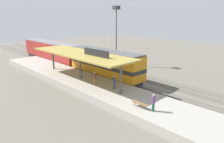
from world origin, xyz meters
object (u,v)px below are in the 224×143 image
object	(u,v)px
person_waiting	(95,77)
locomotive	(104,64)
light_mast	(116,23)
platform_bench	(140,103)
passenger_carriage_single	(50,51)
person_walking	(114,82)
person_boarding	(153,102)

from	to	relation	value
person_waiting	locomotive	bearing A→B (deg)	36.33
light_mast	person_waiting	size ratio (longest dim) A/B	6.84
locomotive	person_waiting	xyz separation A→B (m)	(-4.65, -3.42, -0.56)
person_waiting	platform_bench	bearing A→B (deg)	-99.05
person_waiting	passenger_carriage_single	bearing A→B (deg)	77.76
locomotive	person_walking	size ratio (longest dim) A/B	8.44
person_walking	light_mast	bearing A→B (deg)	43.98
light_mast	person_waiting	xyz separation A→B (m)	(-12.45, -8.51, -6.54)
platform_bench	person_boarding	bearing A→B (deg)	-77.36
locomotive	person_waiting	distance (m)	5.80
locomotive	person_waiting	bearing A→B (deg)	-143.67
person_walking	person_boarding	world-z (taller)	same
platform_bench	passenger_carriage_single	size ratio (longest dim) A/B	0.08
platform_bench	locomotive	bearing A→B (deg)	63.27
person_walking	locomotive	bearing A→B (deg)	57.23
light_mast	person_walking	distance (m)	17.82
light_mast	person_waiting	bearing A→B (deg)	-145.63
locomotive	person_waiting	world-z (taller)	locomotive
platform_bench	person_boarding	world-z (taller)	person_boarding
platform_bench	passenger_carriage_single	xyz separation A→B (m)	(6.00, 29.91, 0.97)
locomotive	person_boarding	world-z (taller)	locomotive
person_boarding	light_mast	bearing A→B (deg)	53.67
passenger_carriage_single	light_mast	size ratio (longest dim) A/B	1.71
locomotive	light_mast	world-z (taller)	light_mast
person_waiting	person_boarding	world-z (taller)	same
locomotive	person_waiting	size ratio (longest dim) A/B	8.44
light_mast	person_boarding	world-z (taller)	light_mast
locomotive	light_mast	bearing A→B (deg)	33.15
person_boarding	locomotive	bearing A→B (deg)	66.75
platform_bench	person_waiting	distance (m)	8.62
passenger_carriage_single	person_walking	bearing A→B (deg)	-99.60
platform_bench	light_mast	size ratio (longest dim) A/B	0.15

